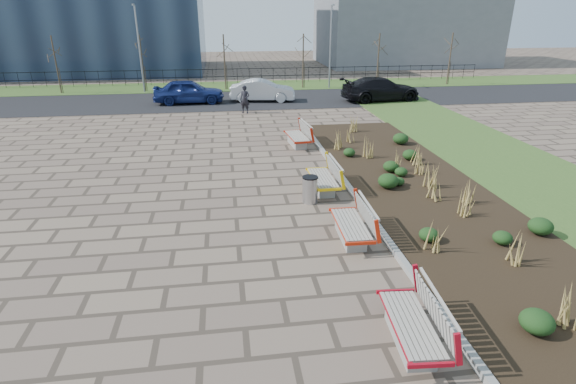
{
  "coord_description": "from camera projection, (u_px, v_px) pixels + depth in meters",
  "views": [
    {
      "loc": [
        -0.17,
        -8.78,
        5.76
      ],
      "look_at": [
        1.5,
        3.0,
        0.9
      ],
      "focal_mm": 28.0,
      "sensor_mm": 36.0,
      "label": 1
    }
  ],
  "objects": [
    {
      "name": "grass_verge_near",
      "position": [
        540.0,
        180.0,
        16.25
      ],
      "size": [
        5.0,
        38.0,
        0.04
      ],
      "primitive_type": "cube",
      "color": "#33511E",
      "rests_on": "ground"
    },
    {
      "name": "pedestrian",
      "position": [
        245.0,
        100.0,
        26.47
      ],
      "size": [
        0.69,
        0.59,
        1.61
      ],
      "primitive_type": "imported",
      "rotation": [
        0.0,
        0.0,
        -0.42
      ],
      "color": "black",
      "rests_on": "ground"
    },
    {
      "name": "lamp_west",
      "position": [
        140.0,
        50.0,
        32.15
      ],
      "size": [
        0.24,
        0.6,
        6.0
      ],
      "primitive_type": null,
      "color": "gray",
      "rests_on": "grass_verge_far"
    },
    {
      "name": "tree_a",
      "position": [
        56.0,
        65.0,
        32.21
      ],
      "size": [
        1.4,
        1.4,
        4.0
      ],
      "primitive_type": null,
      "color": "#4C3D2D",
      "rests_on": "grass_verge_far"
    },
    {
      "name": "road",
      "position": [
        227.0,
        100.0,
        30.41
      ],
      "size": [
        80.0,
        7.0,
        0.02
      ],
      "primitive_type": "cube",
      "color": "black",
      "rests_on": "ground"
    },
    {
      "name": "tree_d",
      "position": [
        303.0,
        61.0,
        34.55
      ],
      "size": [
        1.4,
        1.4,
        4.0
      ],
      "primitive_type": null,
      "color": "#4C3D2D",
      "rests_on": "grass_verge_far"
    },
    {
      "name": "tree_e",
      "position": [
        378.0,
        60.0,
        35.33
      ],
      "size": [
        1.4,
        1.4,
        4.0
      ],
      "primitive_type": null,
      "color": "#4C3D2D",
      "rests_on": "grass_verge_far"
    },
    {
      "name": "building_grey",
      "position": [
        404.0,
        16.0,
        49.45
      ],
      "size": [
        18.0,
        12.0,
        10.0
      ],
      "primitive_type": "cube",
      "color": "slate",
      "rests_on": "ground"
    },
    {
      "name": "car_silver",
      "position": [
        263.0,
        90.0,
        29.91
      ],
      "size": [
        4.44,
        2.06,
        1.41
      ],
      "primitive_type": "imported",
      "rotation": [
        0.0,
        0.0,
        1.43
      ],
      "color": "#B2B5BA",
      "rests_on": "road"
    },
    {
      "name": "tree_c",
      "position": [
        225.0,
        62.0,
        33.77
      ],
      "size": [
        1.4,
        1.4,
        4.0
      ],
      "primitive_type": null,
      "color": "#4C3D2D",
      "rests_on": "grass_verge_far"
    },
    {
      "name": "planting_curb",
      "position": [
        350.0,
        189.0,
        15.31
      ],
      "size": [
        0.16,
        18.0,
        0.15
      ],
      "primitive_type": "cube",
      "color": "gray",
      "rests_on": "ground"
    },
    {
      "name": "car_blue",
      "position": [
        189.0,
        91.0,
        29.22
      ],
      "size": [
        4.54,
        1.9,
        1.53
      ],
      "primitive_type": "imported",
      "rotation": [
        0.0,
        0.0,
        1.59
      ],
      "color": "navy",
      "rests_on": "road"
    },
    {
      "name": "car_black",
      "position": [
        381.0,
        89.0,
        30.06
      ],
      "size": [
        5.53,
        2.79,
        1.54
      ],
      "primitive_type": "imported",
      "rotation": [
        0.0,
        0.0,
        1.69
      ],
      "color": "black",
      "rests_on": "road"
    },
    {
      "name": "railing_fence",
      "position": [
        225.0,
        76.0,
        37.05
      ],
      "size": [
        44.0,
        0.1,
        1.2
      ],
      "primitive_type": null,
      "color": "black",
      "rests_on": "grass_verge_far"
    },
    {
      "name": "tree_f",
      "position": [
        450.0,
        59.0,
        36.1
      ],
      "size": [
        1.4,
        1.4,
        4.0
      ],
      "primitive_type": null,
      "color": "#4C3D2D",
      "rests_on": "grass_verge_far"
    },
    {
      "name": "tree_b",
      "position": [
        142.0,
        64.0,
        32.99
      ],
      "size": [
        1.4,
        1.4,
        4.0
      ],
      "primitive_type": null,
      "color": "#4C3D2D",
      "rests_on": "grass_verge_far"
    },
    {
      "name": "bench_b",
      "position": [
        351.0,
        222.0,
        11.95
      ],
      "size": [
        0.96,
        2.13,
        1.0
      ],
      "primitive_type": null,
      "rotation": [
        0.0,
        0.0,
        -0.03
      ],
      "color": "red",
      "rests_on": "ground"
    },
    {
      "name": "lamp_east",
      "position": [
        330.0,
        48.0,
        33.97
      ],
      "size": [
        0.24,
        0.6,
        6.0
      ],
      "primitive_type": null,
      "color": "gray",
      "rests_on": "grass_verge_far"
    },
    {
      "name": "ground",
      "position": [
        241.0,
        281.0,
        10.25
      ],
      "size": [
        120.0,
        120.0,
        0.0
      ],
      "primitive_type": "plane",
      "color": "#705E4D",
      "rests_on": "ground"
    },
    {
      "name": "bench_a",
      "position": [
        412.0,
        321.0,
        8.17
      ],
      "size": [
        1.06,
        2.16,
        1.0
      ],
      "primitive_type": null,
      "rotation": [
        0.0,
        0.0,
        -0.08
      ],
      "color": "#AF0B1D",
      "rests_on": "ground"
    },
    {
      "name": "litter_bin",
      "position": [
        310.0,
        190.0,
        14.29
      ],
      "size": [
        0.49,
        0.49,
        0.85
      ],
      "primitive_type": "cylinder",
      "color": "#B2B2B7",
      "rests_on": "ground"
    },
    {
      "name": "planting_bed",
      "position": [
        415.0,
        186.0,
        15.63
      ],
      "size": [
        4.5,
        18.0,
        0.1
      ],
      "primitive_type": "cube",
      "color": "black",
      "rests_on": "ground"
    },
    {
      "name": "grass_verge_far",
      "position": [
        226.0,
        86.0,
        35.91
      ],
      "size": [
        80.0,
        5.0,
        0.04
      ],
      "primitive_type": "cube",
      "color": "#33511E",
      "rests_on": "ground"
    },
    {
      "name": "bench_d",
      "position": [
        297.0,
        135.0,
        20.24
      ],
      "size": [
        1.1,
        2.18,
        1.0
      ],
      "primitive_type": null,
      "rotation": [
        0.0,
        0.0,
        0.1
      ],
      "color": "#AA1D0B",
      "rests_on": "ground"
    },
    {
      "name": "bench_c",
      "position": [
        323.0,
        176.0,
        15.21
      ],
      "size": [
        0.92,
        2.11,
        1.0
      ],
      "primitive_type": null,
      "rotation": [
        0.0,
        0.0,
        0.01
      ],
      "color": "yellow",
      "rests_on": "ground"
    }
  ]
}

